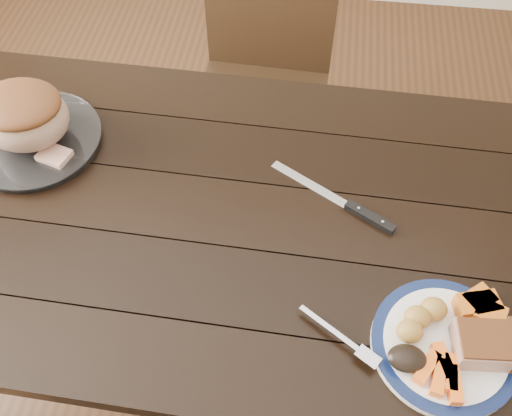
# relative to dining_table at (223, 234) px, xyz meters

# --- Properties ---
(ground) EXTENTS (4.00, 4.00, 0.00)m
(ground) POSITION_rel_dining_table_xyz_m (0.00, 0.00, -0.66)
(ground) COLOR #472B16
(ground) RESTS_ON ground
(dining_table) EXTENTS (1.62, 0.94, 0.75)m
(dining_table) POSITION_rel_dining_table_xyz_m (0.00, 0.00, 0.00)
(dining_table) COLOR black
(dining_table) RESTS_ON ground
(chair_far) EXTENTS (0.44, 0.45, 0.93)m
(chair_far) POSITION_rel_dining_table_xyz_m (0.01, 0.74, -0.13)
(chair_far) COLOR black
(chair_far) RESTS_ON ground
(dinner_plate) EXTENTS (0.27, 0.27, 0.02)m
(dinner_plate) POSITION_rel_dining_table_xyz_m (0.47, -0.26, 0.10)
(dinner_plate) COLOR white
(dinner_plate) RESTS_ON dining_table
(plate_rim) EXTENTS (0.27, 0.27, 0.02)m
(plate_rim) POSITION_rel_dining_table_xyz_m (0.47, -0.26, 0.11)
(plate_rim) COLOR #0C1840
(plate_rim) RESTS_ON dinner_plate
(serving_platter) EXTENTS (0.32, 0.32, 0.02)m
(serving_platter) POSITION_rel_dining_table_xyz_m (-0.48, 0.14, 0.10)
(serving_platter) COLOR white
(serving_platter) RESTS_ON dining_table
(pork_slice) EXTENTS (0.11, 0.09, 0.05)m
(pork_slice) POSITION_rel_dining_table_xyz_m (0.53, -0.27, 0.14)
(pork_slice) COLOR tan
(pork_slice) RESTS_ON dinner_plate
(roasted_potatoes) EXTENTS (0.10, 0.10, 0.04)m
(roasted_potatoes) POSITION_rel_dining_table_xyz_m (0.42, -0.23, 0.13)
(roasted_potatoes) COLOR gold
(roasted_potatoes) RESTS_ON dinner_plate
(carrot_batons) EXTENTS (0.09, 0.11, 0.02)m
(carrot_batons) POSITION_rel_dining_table_xyz_m (0.45, -0.32, 0.12)
(carrot_batons) COLOR orange
(carrot_batons) RESTS_ON dinner_plate
(pumpkin_wedges) EXTENTS (0.10, 0.09, 0.04)m
(pumpkin_wedges) POSITION_rel_dining_table_xyz_m (0.53, -0.19, 0.13)
(pumpkin_wedges) COLOR orange
(pumpkin_wedges) RESTS_ON dinner_plate
(dark_mushroom) EXTENTS (0.07, 0.05, 0.03)m
(dark_mushroom) POSITION_rel_dining_table_xyz_m (0.39, -0.31, 0.13)
(dark_mushroom) COLOR black
(dark_mushroom) RESTS_ON dinner_plate
(fork) EXTENTS (0.16, 0.11, 0.00)m
(fork) POSITION_rel_dining_table_xyz_m (0.28, -0.28, 0.11)
(fork) COLOR silver
(fork) RESTS_ON dinner_plate
(roast_joint) EXTENTS (0.21, 0.18, 0.14)m
(roast_joint) POSITION_rel_dining_table_xyz_m (-0.48, 0.14, 0.18)
(roast_joint) COLOR tan
(roast_joint) RESTS_ON serving_platter
(cut_slice) EXTENTS (0.08, 0.07, 0.02)m
(cut_slice) POSITION_rel_dining_table_xyz_m (-0.41, 0.09, 0.12)
(cut_slice) COLOR tan
(cut_slice) RESTS_ON serving_platter
(carving_knife) EXTENTS (0.29, 0.18, 0.01)m
(carving_knife) POSITION_rel_dining_table_xyz_m (0.29, 0.04, 0.10)
(carving_knife) COLOR silver
(carving_knife) RESTS_ON dining_table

